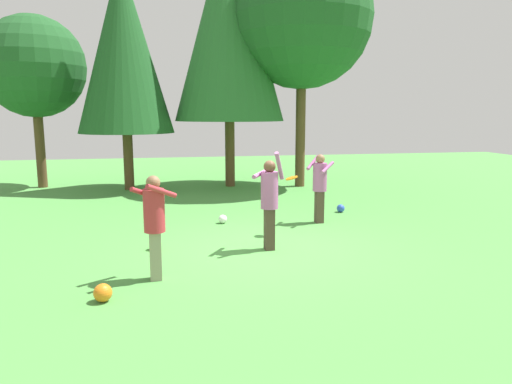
% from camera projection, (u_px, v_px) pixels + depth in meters
% --- Properties ---
extents(ground_plane, '(40.00, 40.00, 0.00)m').
position_uv_depth(ground_plane, '(263.00, 248.00, 9.54)').
color(ground_plane, '#4C9342').
extents(person_thrower, '(0.68, 0.69, 1.97)m').
position_uv_depth(person_thrower, '(269.00, 197.00, 9.27)').
color(person_thrower, '#4C382D').
rests_on(person_thrower, ground_plane).
extents(person_catcher, '(0.74, 0.74, 1.69)m').
position_uv_depth(person_catcher, '(320.00, 182.00, 11.58)').
color(person_catcher, '#4C382D').
rests_on(person_catcher, ground_plane).
extents(person_bystander, '(0.75, 0.74, 1.71)m').
position_uv_depth(person_bystander, '(154.00, 218.00, 7.59)').
color(person_bystander, gray).
rests_on(person_bystander, ground_plane).
extents(frisbee, '(0.30, 0.31, 0.10)m').
position_uv_depth(frisbee, '(292.00, 178.00, 10.43)').
color(frisbee, orange).
extents(ball_yellow, '(0.23, 0.23, 0.23)m').
position_uv_depth(ball_yellow, '(156.00, 244.00, 9.40)').
color(ball_yellow, yellow).
rests_on(ball_yellow, ground_plane).
extents(ball_white, '(0.21, 0.21, 0.21)m').
position_uv_depth(ball_white, '(223.00, 219.00, 11.64)').
color(ball_white, white).
rests_on(ball_white, ground_plane).
extents(ball_blue, '(0.22, 0.22, 0.22)m').
position_uv_depth(ball_blue, '(341.00, 208.00, 12.94)').
color(ball_blue, blue).
rests_on(ball_blue, ground_plane).
extents(ball_orange, '(0.27, 0.27, 0.27)m').
position_uv_depth(ball_orange, '(103.00, 293.00, 6.81)').
color(ball_orange, orange).
rests_on(ball_orange, ground_plane).
extents(tree_far_left, '(3.54, 3.54, 6.05)m').
position_uv_depth(tree_far_left, '(34.00, 67.00, 16.58)').
color(tree_far_left, brown).
rests_on(tree_far_left, ground_plane).
extents(tree_left, '(3.26, 3.26, 7.78)m').
position_uv_depth(tree_left, '(123.00, 47.00, 16.01)').
color(tree_left, brown).
rests_on(tree_left, ground_plane).
extents(tree_right, '(4.94, 4.94, 8.45)m').
position_uv_depth(tree_right, '(302.00, 18.00, 16.56)').
color(tree_right, brown).
rests_on(tree_right, ground_plane).
extents(tree_center, '(3.91, 3.91, 9.35)m').
position_uv_depth(tree_center, '(229.00, 21.00, 16.59)').
color(tree_center, brown).
rests_on(tree_center, ground_plane).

